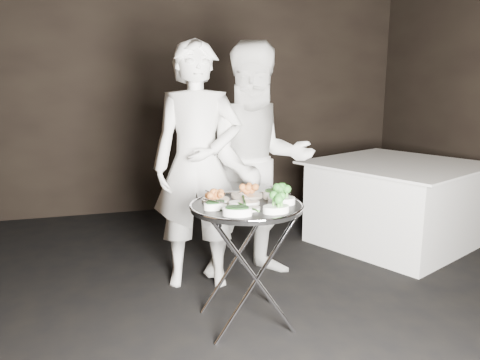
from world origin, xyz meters
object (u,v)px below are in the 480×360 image
object	(u,v)px
serving_tray	(247,206)
tray_stand	(246,259)
waiter_left	(198,166)
dining_table	(395,203)
waiter_right	(258,163)

from	to	relation	value
serving_tray	tray_stand	bearing A→B (deg)	0.00
waiter_left	dining_table	distance (m)	2.15
waiter_right	dining_table	xyz separation A→B (m)	(1.55, 0.36, -0.54)
waiter_right	waiter_left	bearing A→B (deg)	-175.95
waiter_left	dining_table	world-z (taller)	waiter_left
serving_tray	waiter_right	xyz separation A→B (m)	(0.33, 0.75, 0.14)
tray_stand	waiter_right	bearing A→B (deg)	66.40
tray_stand	waiter_right	distance (m)	0.96
dining_table	tray_stand	bearing A→B (deg)	-149.45
tray_stand	serving_tray	distance (m)	0.36
waiter_left	dining_table	bearing A→B (deg)	22.79
tray_stand	dining_table	bearing A→B (deg)	30.55
waiter_right	dining_table	size ratio (longest dim) A/B	1.32
serving_tray	dining_table	distance (m)	2.22
serving_tray	dining_table	size ratio (longest dim) A/B	0.51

